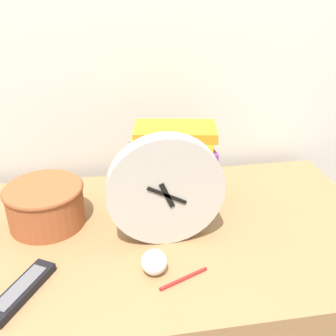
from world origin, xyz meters
The scene contains 8 objects.
wall_back centered at (0.00, 0.73, 1.20)m, with size 6.00×0.04×2.40m.
desk centered at (0.00, 0.33, 0.39)m, with size 1.28×0.66×0.77m.
desk_clock centered at (0.06, 0.29, 0.92)m, with size 0.29×0.05×0.29m.
book_stack centered at (0.10, 0.47, 0.89)m, with size 0.26×0.20×0.24m.
basket centered at (-0.25, 0.42, 0.83)m, with size 0.21×0.21×0.11m.
tv_remote centered at (-0.28, 0.15, 0.78)m, with size 0.13×0.18×0.02m.
crumpled_paper_ball centered at (0.01, 0.18, 0.80)m, with size 0.06×0.06×0.06m.
pen centered at (0.07, 0.14, 0.78)m, with size 0.12×0.06×0.01m.
Camera 1 is at (-0.07, -0.51, 1.40)m, focal length 42.00 mm.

